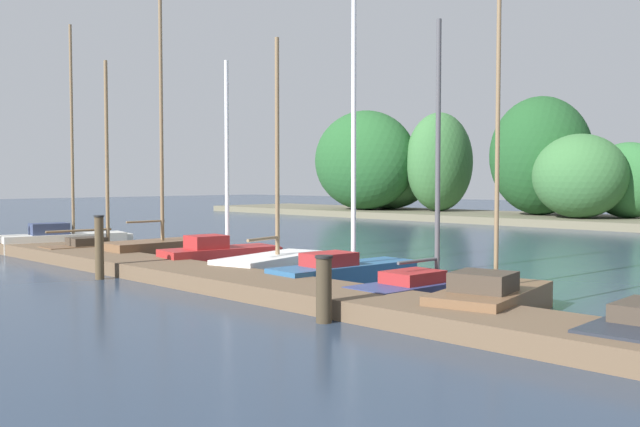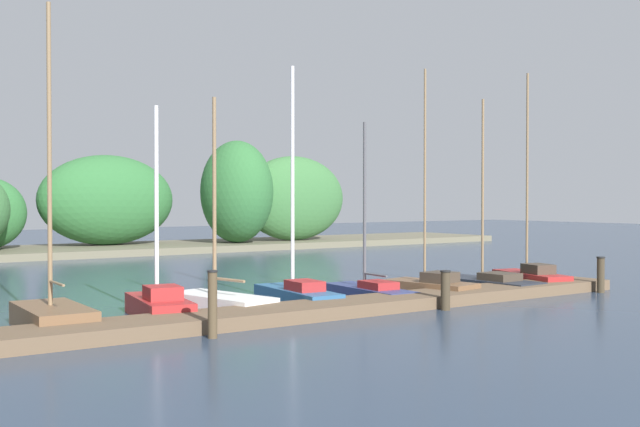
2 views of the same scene
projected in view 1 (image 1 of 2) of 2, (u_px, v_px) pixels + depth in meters
The scene contains 12 objects.
dock_pier at pixel (235, 282), 15.26m from camera, with size 24.08×1.80×0.35m.
far_shore at pixel (581, 170), 37.62m from camera, with size 65.21×8.00×7.20m.
sailboat_0 at pixel (68, 238), 23.71m from camera, with size 1.88×4.33×7.63m.
sailboat_1 at pixel (103, 245), 22.12m from camera, with size 1.38×3.81×6.16m.
sailboat_2 at pixel (160, 246), 21.07m from camera, with size 1.44×3.34×7.94m.
sailboat_3 at pixel (223, 253), 19.20m from camera, with size 1.63×3.56×5.66m.
sailboat_4 at pixel (275, 260), 18.07m from camera, with size 2.04×3.85×6.05m.
sailboat_5 at pixel (348, 266), 16.17m from camera, with size 1.38×4.11×7.20m.
sailboat_6 at pixel (431, 283), 14.16m from camera, with size 1.32×4.09×5.63m.
sailboat_7 at pixel (493, 296), 12.28m from camera, with size 1.83×3.37×7.40m.
mooring_piling_1 at pixel (99, 247), 16.81m from camera, with size 0.25×0.25×1.55m.
mooring_piling_2 at pixel (324, 289), 11.68m from camera, with size 0.30×0.30×1.13m.
Camera 1 is at (12.06, 4.49, 2.39)m, focal length 39.20 mm.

